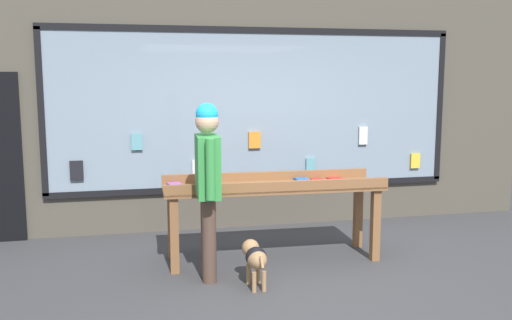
{
  "coord_description": "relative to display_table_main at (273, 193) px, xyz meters",
  "views": [
    {
      "loc": [
        -1.58,
        -5.17,
        2.05
      ],
      "look_at": [
        -0.24,
        0.65,
        1.17
      ],
      "focal_mm": 40.0,
      "sensor_mm": 36.0,
      "label": 1
    }
  ],
  "objects": [
    {
      "name": "small_dog",
      "position": [
        -0.38,
        -0.79,
        -0.47
      ],
      "size": [
        0.21,
        0.57,
        0.43
      ],
      "rotation": [
        0.0,
        0.0,
        1.6
      ],
      "color": "#99724C",
      "rests_on": "ground_plane"
    },
    {
      "name": "shopfront_facade",
      "position": [
        -0.03,
        1.54,
        0.85
      ],
      "size": [
        8.3,
        0.29,
        3.25
      ],
      "color": "#4C473D",
      "rests_on": "ground_plane"
    },
    {
      "name": "display_table_main",
      "position": [
        0.0,
        0.0,
        0.0
      ],
      "size": [
        2.44,
        0.77,
        0.95
      ],
      "color": "brown",
      "rests_on": "ground_plane"
    },
    {
      "name": "person_browsing",
      "position": [
        -0.8,
        -0.49,
        0.3
      ],
      "size": [
        0.24,
        0.69,
        1.79
      ],
      "rotation": [
        0.0,
        0.0,
        1.52
      ],
      "color": "#4C382D",
      "rests_on": "ground_plane"
    },
    {
      "name": "ground_plane",
      "position": [
        0.0,
        -0.85,
        -0.76
      ],
      "size": [
        40.0,
        40.0,
        0.0
      ],
      "primitive_type": "plane",
      "color": "#38383A"
    }
  ]
}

